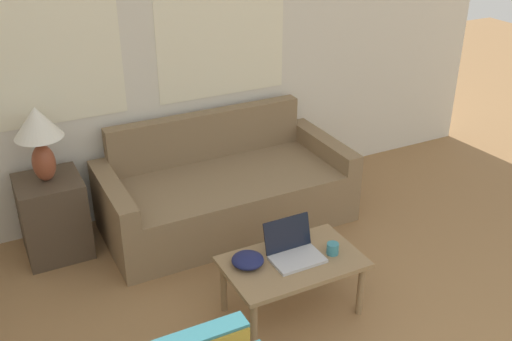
% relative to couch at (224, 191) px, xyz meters
% --- Properties ---
extents(wall_back, '(6.47, 0.06, 2.60)m').
position_rel_couch_xyz_m(wall_back, '(-0.39, 0.47, 1.05)').
color(wall_back, silver).
rests_on(wall_back, ground_plane).
extents(couch, '(1.94, 0.91, 0.82)m').
position_rel_couch_xyz_m(couch, '(0.00, 0.00, 0.00)').
color(couch, '#846B4C').
rests_on(couch, ground_plane).
extents(side_table, '(0.45, 0.45, 0.60)m').
position_rel_couch_xyz_m(side_table, '(-1.30, 0.14, 0.04)').
color(side_table, '#4C3D2D').
rests_on(side_table, ground_plane).
extents(table_lamp, '(0.33, 0.33, 0.55)m').
position_rel_couch_xyz_m(table_lamp, '(-1.30, 0.14, 0.72)').
color(table_lamp, brown).
rests_on(table_lamp, side_table).
extents(coffee_table, '(0.86, 0.53, 0.40)m').
position_rel_couch_xyz_m(coffee_table, '(-0.09, -1.25, 0.09)').
color(coffee_table, '#8E704C').
rests_on(coffee_table, ground_plane).
extents(laptop, '(0.32, 0.27, 0.23)m').
position_rel_couch_xyz_m(laptop, '(-0.07, -1.21, 0.19)').
color(laptop, '#B7B7BC').
rests_on(laptop, coffee_table).
extents(cup_navy, '(0.08, 0.08, 0.07)m').
position_rel_couch_xyz_m(cup_navy, '(0.17, -1.30, 0.18)').
color(cup_navy, teal).
rests_on(cup_navy, coffee_table).
extents(snack_bowl, '(0.20, 0.20, 0.07)m').
position_rel_couch_xyz_m(snack_bowl, '(-0.36, -1.16, 0.18)').
color(snack_bowl, '#191E4C').
rests_on(snack_bowl, coffee_table).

